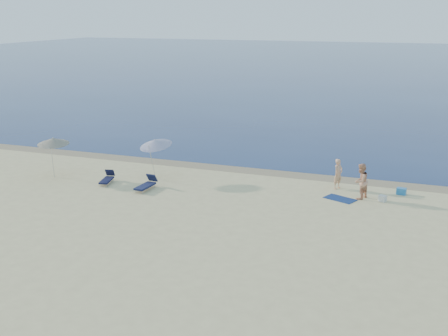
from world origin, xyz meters
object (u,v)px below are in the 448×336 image
(person_right, at_px, (361,181))
(umbrella_near, at_px, (155,143))
(blue_cooler, at_px, (401,191))
(person_left, at_px, (338,174))

(person_right, distance_m, umbrella_near, 12.07)
(person_right, relative_size, blue_cooler, 3.85)
(person_left, relative_size, person_right, 0.89)
(person_right, height_order, umbrella_near, umbrella_near)
(person_left, distance_m, blue_cooler, 3.53)
(umbrella_near, bearing_deg, person_left, 28.77)
(person_left, bearing_deg, blue_cooler, -57.83)
(person_left, height_order, person_right, person_right)
(person_left, xyz_separation_m, blue_cooler, (3.46, 0.13, -0.68))
(person_left, bearing_deg, umbrella_near, 128.44)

